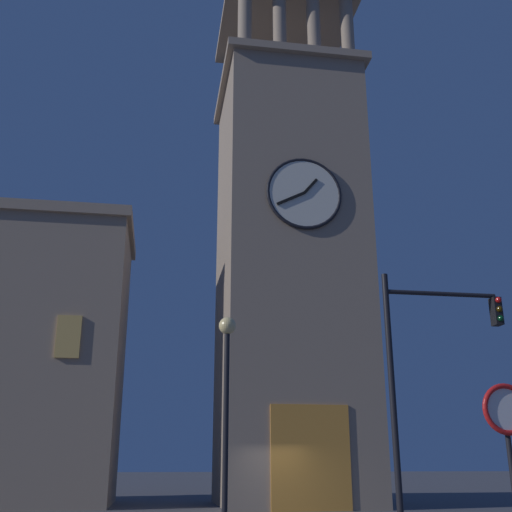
{
  "coord_description": "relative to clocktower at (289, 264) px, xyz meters",
  "views": [
    {
      "loc": [
        4.63,
        23.36,
        1.81
      ],
      "look_at": [
        0.15,
        -5.11,
        11.35
      ],
      "focal_mm": 43.71,
      "sensor_mm": 36.0,
      "label": 1
    }
  ],
  "objects": [
    {
      "name": "no_horn_sign",
      "position": [
        0.82,
        19.42,
        -8.72
      ],
      "size": [
        0.78,
        0.14,
        2.96
      ],
      "color": "black",
      "rests_on": "ground_plane"
    },
    {
      "name": "clocktower",
      "position": [
        0.0,
        0.0,
        0.0
      ],
      "size": [
        7.09,
        7.54,
        28.7
      ],
      "color": "gray",
      "rests_on": "ground_plane"
    },
    {
      "name": "traffic_signal_near",
      "position": [
        -0.63,
        13.44,
        -6.8
      ],
      "size": [
        3.25,
        0.41,
        6.51
      ],
      "color": "black",
      "rests_on": "ground_plane"
    },
    {
      "name": "street_lamp",
      "position": [
        4.4,
        12.87,
        -7.34
      ],
      "size": [
        0.44,
        0.44,
        5.33
      ],
      "color": "black",
      "rests_on": "ground_plane"
    }
  ]
}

